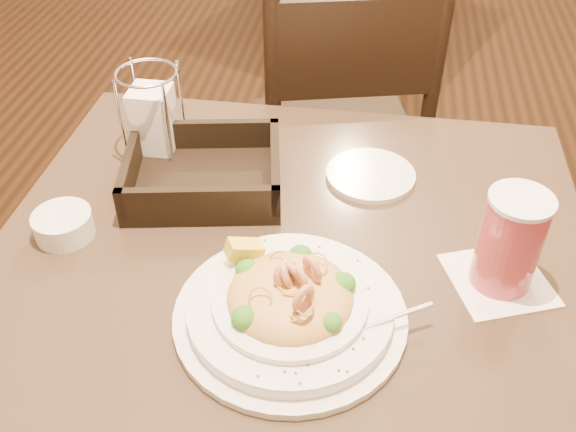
# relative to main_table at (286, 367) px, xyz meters

# --- Properties ---
(main_table) EXTENTS (0.90, 0.90, 0.75)m
(main_table) POSITION_rel_main_table_xyz_m (0.00, 0.00, 0.00)
(main_table) COLOR black
(main_table) RESTS_ON ground
(dining_chair_near) EXTENTS (0.51, 0.51, 0.93)m
(dining_chair_near) POSITION_rel_main_table_xyz_m (0.02, 0.75, -0.01)
(dining_chair_near) COLOR black
(dining_chair_near) RESTS_ON ground
(pasta_bowl) EXTENTS (0.34, 0.31, 0.10)m
(pasta_bowl) POSITION_rel_main_table_xyz_m (0.02, -0.09, 0.27)
(pasta_bowl) COLOR white
(pasta_bowl) RESTS_ON main_table
(drink_glass) EXTENTS (0.17, 0.17, 0.15)m
(drink_glass) POSITION_rel_main_table_xyz_m (0.30, 0.02, 0.31)
(drink_glass) COLOR white
(drink_glass) RESTS_ON main_table
(bread_basket) EXTENTS (0.28, 0.25, 0.07)m
(bread_basket) POSITION_rel_main_table_xyz_m (-0.16, 0.17, 0.26)
(bread_basket) COLOR black
(bread_basket) RESTS_ON main_table
(napkin_caddy) EXTENTS (0.10, 0.10, 0.17)m
(napkin_caddy) POSITION_rel_main_table_xyz_m (-0.27, 0.25, 0.31)
(napkin_caddy) COLOR silver
(napkin_caddy) RESTS_ON main_table
(side_plate) EXTENTS (0.20, 0.20, 0.01)m
(side_plate) POSITION_rel_main_table_xyz_m (0.11, 0.24, 0.24)
(side_plate) COLOR white
(side_plate) RESTS_ON main_table
(butter_ramekin) EXTENTS (0.11, 0.11, 0.04)m
(butter_ramekin) POSITION_rel_main_table_xyz_m (-0.34, 0.02, 0.26)
(butter_ramekin) COLOR white
(butter_ramekin) RESTS_ON main_table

